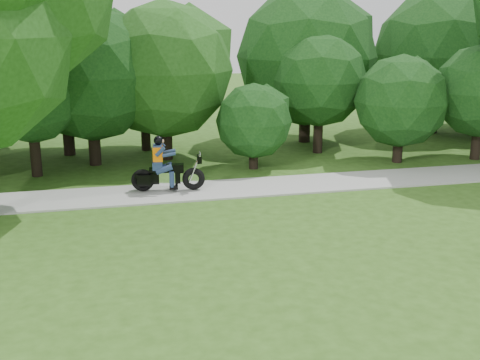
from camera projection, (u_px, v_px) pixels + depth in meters
name	position (u px, v px, depth m)	size (l,w,h in m)	color
ground	(441.00, 281.00, 12.86)	(100.00, 100.00, 0.00)	#315518
walkway	(313.00, 183.00, 20.37)	(60.00, 2.20, 0.06)	#AAAAA4
tree_line	(250.00, 65.00, 25.50)	(40.14, 12.18, 7.61)	black
touring_motorcycle	(163.00, 171.00, 19.23)	(2.37, 0.87, 1.80)	black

